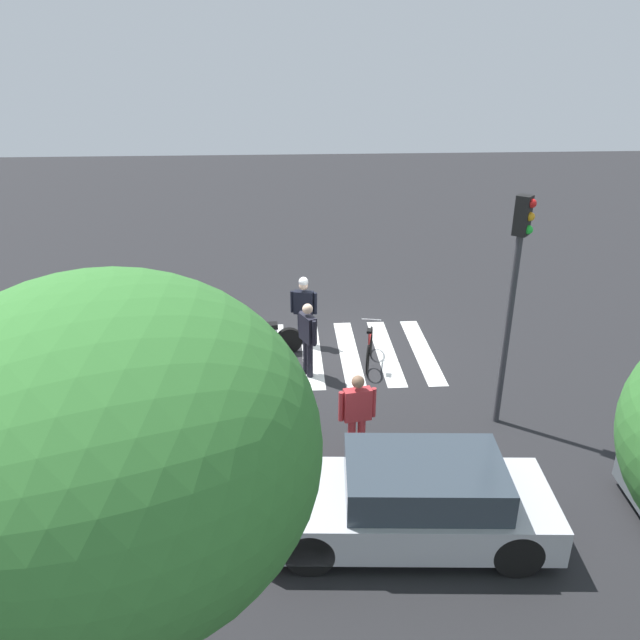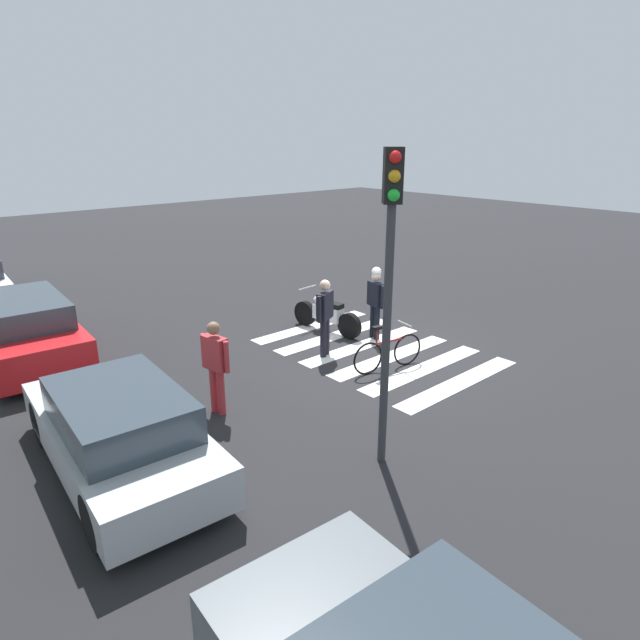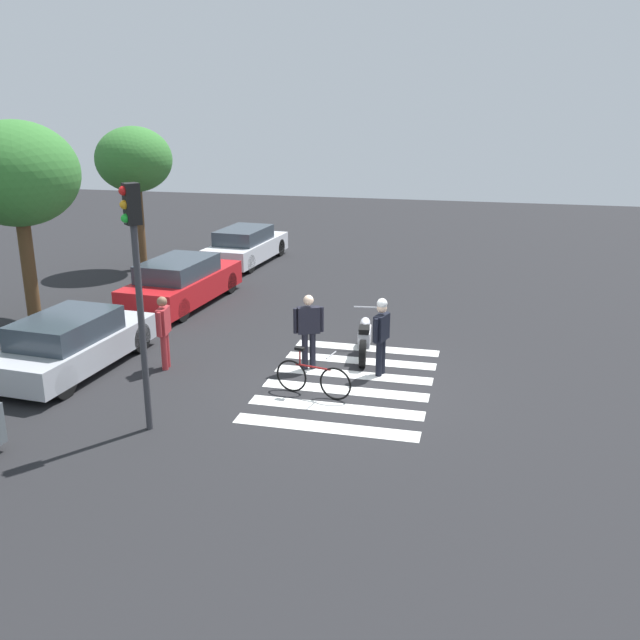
{
  "view_description": "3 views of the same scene",
  "coord_description": "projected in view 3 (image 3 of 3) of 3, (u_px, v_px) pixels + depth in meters",
  "views": [
    {
      "loc": [
        1.1,
        13.52,
        6.86
      ],
      "look_at": [
        0.3,
        0.74,
        1.21
      ],
      "focal_mm": 35.16,
      "sensor_mm": 36.0,
      "label": 1
    },
    {
      "loc": [
        -7.75,
        8.54,
        4.62
      ],
      "look_at": [
        0.04,
        1.67,
        1.11
      ],
      "focal_mm": 30.43,
      "sensor_mm": 36.0,
      "label": 2
    },
    {
      "loc": [
        -13.73,
        -2.65,
        5.79
      ],
      "look_at": [
        0.32,
        0.72,
        1.27
      ],
      "focal_mm": 39.09,
      "sensor_mm": 36.0,
      "label": 3
    }
  ],
  "objects": [
    {
      "name": "traffic_light_pole",
      "position": [
        136.0,
        271.0,
        12.03
      ],
      "size": [
        0.35,
        0.34,
        4.51
      ],
      "color": "#38383D",
      "rests_on": "ground_plane"
    },
    {
      "name": "car_red_convertible",
      "position": [
        182.0,
        282.0,
        20.66
      ],
      "size": [
        4.78,
        2.09,
        1.41
      ],
      "color": "black",
      "rests_on": "ground_plane"
    },
    {
      "name": "leaning_bicycle",
      "position": [
        313.0,
        378.0,
        14.28
      ],
      "size": [
        0.51,
        1.68,
        1.01
      ],
      "color": "black",
      "rests_on": "ground_plane"
    },
    {
      "name": "police_motorcycle",
      "position": [
        365.0,
        338.0,
        16.52
      ],
      "size": [
        2.11,
        0.62,
        1.04
      ],
      "color": "black",
      "rests_on": "ground_plane"
    },
    {
      "name": "officer_by_motorcycle",
      "position": [
        381.0,
        331.0,
        15.2
      ],
      "size": [
        0.65,
        0.32,
        1.76
      ],
      "color": "black",
      "rests_on": "ground_plane"
    },
    {
      "name": "street_tree_end",
      "position": [
        134.0,
        161.0,
        24.18
      ],
      "size": [
        2.64,
        2.64,
        5.02
      ],
      "color": "brown",
      "rests_on": "ground_plane"
    },
    {
      "name": "ground_plane",
      "position": [
        349.0,
        382.0,
        15.07
      ],
      "size": [
        60.0,
        60.0,
        0.0
      ],
      "primitive_type": "plane",
      "color": "#232326"
    },
    {
      "name": "pedestrian_bystander",
      "position": [
        164.0,
        328.0,
        15.59
      ],
      "size": [
        0.67,
        0.28,
        1.69
      ],
      "color": "#B22D33",
      "rests_on": "ground_plane"
    },
    {
      "name": "officer_on_foot",
      "position": [
        309.0,
        327.0,
        15.54
      ],
      "size": [
        0.39,
        0.63,
        1.73
      ],
      "color": "black",
      "rests_on": "ground_plane"
    },
    {
      "name": "street_tree_far",
      "position": [
        17.0,
        175.0,
        18.24
      ],
      "size": [
        3.24,
        3.24,
        5.38
      ],
      "color": "brown",
      "rests_on": "ground_plane"
    },
    {
      "name": "car_white_van",
      "position": [
        246.0,
        246.0,
        26.07
      ],
      "size": [
        4.56,
        1.99,
        1.35
      ],
      "color": "black",
      "rests_on": "ground_plane"
    },
    {
      "name": "car_silver_sedan",
      "position": [
        72.0,
        343.0,
        15.57
      ],
      "size": [
        4.38,
        2.02,
        1.32
      ],
      "color": "black",
      "rests_on": "ground_plane"
    },
    {
      "name": "crosswalk_stripes",
      "position": [
        349.0,
        382.0,
        15.06
      ],
      "size": [
        4.95,
        3.53,
        0.01
      ],
      "color": "silver",
      "rests_on": "ground_plane"
    }
  ]
}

